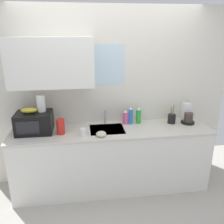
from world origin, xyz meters
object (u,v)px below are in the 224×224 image
at_px(paper_towel_roll, 41,103).
at_px(small_bowl, 101,134).
at_px(utensil_crock, 172,118).
at_px(microwave, 34,123).
at_px(coffee_maker, 187,116).
at_px(mug_white, 83,132).
at_px(dish_soap_bottle_blue, 131,116).
at_px(cereal_canister, 61,127).
at_px(dish_soap_bottle_pink, 125,117).
at_px(dish_soap_bottle_green, 138,116).
at_px(banana_bunch, 29,110).

relative_size(paper_towel_roll, small_bowl, 1.69).
bearing_deg(utensil_crock, microwave, -177.85).
distance_m(microwave, paper_towel_roll, 0.27).
height_order(coffee_maker, mug_white, coffee_maker).
distance_m(dish_soap_bottle_blue, cereal_canister, 0.99).
relative_size(microwave, coffee_maker, 1.64).
distance_m(microwave, small_bowl, 0.89).
xyz_separation_m(dish_soap_bottle_pink, utensil_crock, (0.67, -0.06, -0.03)).
xyz_separation_m(cereal_canister, mug_white, (0.29, -0.09, -0.05)).
bearing_deg(small_bowl, dish_soap_bottle_green, 33.45).
distance_m(paper_towel_roll, small_bowl, 0.88).
bearing_deg(dish_soap_bottle_green, coffee_maker, -5.68).
height_order(paper_towel_roll, coffee_maker, paper_towel_roll).
xyz_separation_m(microwave, dish_soap_bottle_pink, (1.23, 0.13, -0.04)).
bearing_deg(paper_towel_roll, dish_soap_bottle_green, 3.41).
bearing_deg(paper_towel_roll, cereal_canister, -32.01).
relative_size(coffee_maker, dish_soap_bottle_blue, 1.10).
relative_size(microwave, cereal_canister, 2.29).
bearing_deg(dish_soap_bottle_green, banana_bunch, -175.00).
xyz_separation_m(banana_bunch, utensil_crock, (1.95, 0.07, -0.24)).
relative_size(microwave, utensil_crock, 1.73).
bearing_deg(dish_soap_bottle_pink, dish_soap_bottle_green, -0.81).
distance_m(mug_white, utensil_crock, 1.30).
bearing_deg(dish_soap_bottle_pink, coffee_maker, -4.64).
height_order(coffee_maker, dish_soap_bottle_blue, coffee_maker).
relative_size(microwave, dish_soap_bottle_green, 1.91).
height_order(coffee_maker, cereal_canister, coffee_maker).
bearing_deg(cereal_canister, banana_bunch, 165.62).
bearing_deg(coffee_maker, small_bowl, -166.46).
bearing_deg(mug_white, paper_towel_roll, 155.57).
height_order(banana_bunch, dish_soap_bottle_green, banana_bunch).
bearing_deg(dish_soap_bottle_green, microwave, -174.77).
relative_size(cereal_canister, small_bowl, 1.54).
height_order(utensil_crock, small_bowl, utensil_crock).
distance_m(paper_towel_roll, dish_soap_bottle_green, 1.35).
bearing_deg(small_bowl, dish_soap_bottle_blue, 39.35).
xyz_separation_m(paper_towel_roll, mug_white, (0.53, -0.24, -0.33)).
distance_m(dish_soap_bottle_green, utensil_crock, 0.48).
bearing_deg(utensil_crock, banana_bunch, -177.95).
bearing_deg(cereal_canister, microwave, 163.87).
xyz_separation_m(dish_soap_bottle_blue, dish_soap_bottle_green, (0.12, 0.00, -0.01)).
xyz_separation_m(microwave, utensil_crock, (1.90, 0.07, -0.07)).
height_order(banana_bunch, coffee_maker, banana_bunch).
distance_m(cereal_canister, mug_white, 0.31).
relative_size(banana_bunch, paper_towel_roll, 0.91).
distance_m(dish_soap_bottle_blue, utensil_crock, 0.60).
height_order(cereal_canister, mug_white, cereal_canister).
height_order(banana_bunch, dish_soap_bottle_blue, banana_bunch).
distance_m(coffee_maker, mug_white, 1.52).
relative_size(dish_soap_bottle_pink, cereal_canister, 1.05).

